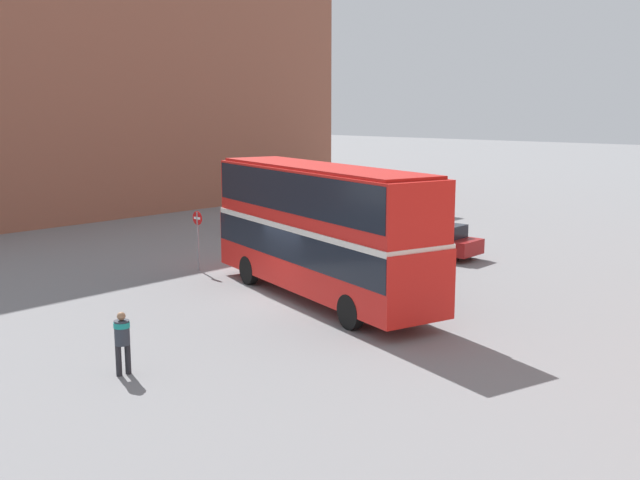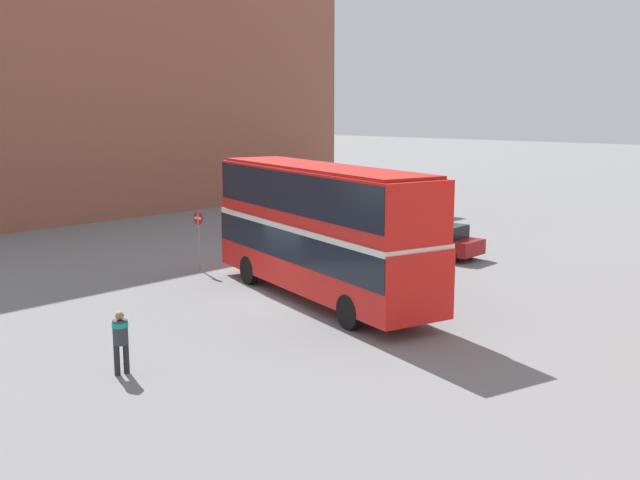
{
  "view_description": "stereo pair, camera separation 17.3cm",
  "coord_description": "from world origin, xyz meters",
  "px_view_note": "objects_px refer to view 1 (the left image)",
  "views": [
    {
      "loc": [
        17.87,
        -18.04,
        6.63
      ],
      "look_at": [
        0.86,
        0.88,
        2.1
      ],
      "focal_mm": 42.0,
      "sensor_mm": 36.0,
      "label": 1
    },
    {
      "loc": [
        18.0,
        -17.93,
        6.63
      ],
      "look_at": [
        0.86,
        0.88,
        2.1
      ],
      "focal_mm": 42.0,
      "sensor_mm": 36.0,
      "label": 2
    }
  ],
  "objects_px": {
    "no_entry_sign": "(198,232)",
    "double_decker_bus": "(320,223)",
    "parked_car_kerb_far": "(281,216)",
    "pedestrian_foreground": "(122,336)",
    "parked_car_side_street": "(437,240)"
  },
  "relations": [
    {
      "from": "parked_car_side_street",
      "to": "no_entry_sign",
      "type": "relative_size",
      "value": 1.6
    },
    {
      "from": "double_decker_bus",
      "to": "no_entry_sign",
      "type": "height_order",
      "value": "double_decker_bus"
    },
    {
      "from": "double_decker_bus",
      "to": "no_entry_sign",
      "type": "distance_m",
      "value": 6.89
    },
    {
      "from": "pedestrian_foreground",
      "to": "parked_car_side_street",
      "type": "height_order",
      "value": "pedestrian_foreground"
    },
    {
      "from": "parked_car_side_street",
      "to": "no_entry_sign",
      "type": "bearing_deg",
      "value": 56.9
    },
    {
      "from": "no_entry_sign",
      "to": "double_decker_bus",
      "type": "bearing_deg",
      "value": -0.9
    },
    {
      "from": "double_decker_bus",
      "to": "no_entry_sign",
      "type": "bearing_deg",
      "value": -164.51
    },
    {
      "from": "double_decker_bus",
      "to": "parked_car_kerb_far",
      "type": "xyz_separation_m",
      "value": [
        -11.54,
        9.68,
        -1.93
      ]
    },
    {
      "from": "parked_car_kerb_far",
      "to": "no_entry_sign",
      "type": "xyz_separation_m",
      "value": [
        4.73,
        -9.57,
        0.87
      ]
    },
    {
      "from": "double_decker_bus",
      "to": "parked_car_side_street",
      "type": "distance_m",
      "value": 9.39
    },
    {
      "from": "double_decker_bus",
      "to": "no_entry_sign",
      "type": "xyz_separation_m",
      "value": [
        -6.81,
        0.11,
        -1.06
      ]
    },
    {
      "from": "parked_car_kerb_far",
      "to": "pedestrian_foreground",
      "type": "bearing_deg",
      "value": 112.02
    },
    {
      "from": "pedestrian_foreground",
      "to": "no_entry_sign",
      "type": "distance_m",
      "value": 12.18
    },
    {
      "from": "parked_car_kerb_far",
      "to": "no_entry_sign",
      "type": "distance_m",
      "value": 10.71
    },
    {
      "from": "parked_car_side_street",
      "to": "no_entry_sign",
      "type": "height_order",
      "value": "no_entry_sign"
    }
  ]
}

